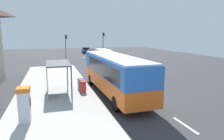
{
  "coord_description": "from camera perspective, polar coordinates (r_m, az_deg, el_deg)",
  "views": [
    {
      "loc": [
        -6.63,
        -15.08,
        4.92
      ],
      "look_at": [
        -1.0,
        3.84,
        1.5
      ],
      "focal_mm": 33.31,
      "sensor_mm": 36.0,
      "label": 1
    }
  ],
  "objects": [
    {
      "name": "lane_stripe_seg_0",
      "position": [
        12.41,
        19.45,
        -14.1
      ],
      "size": [
        0.16,
        2.2,
        0.01
      ],
      "primitive_type": "cube",
      "color": "silver",
      "rests_on": "ground"
    },
    {
      "name": "bus",
      "position": [
        16.96,
        0.57,
        -0.63
      ],
      "size": [
        2.76,
        11.06,
        3.21
      ],
      "color": "orange",
      "rests_on": "ground"
    },
    {
      "name": "traffic_light_near_side",
      "position": [
        49.38,
        -2.38,
        8.19
      ],
      "size": [
        0.49,
        0.28,
        5.3
      ],
      "color": "#2D2D2D",
      "rests_on": "ground"
    },
    {
      "name": "sidewalk_platform",
      "position": [
        17.75,
        -15.29,
        -6.32
      ],
      "size": [
        6.2,
        30.0,
        0.18
      ],
      "primitive_type": "cube",
      "color": "beige",
      "rests_on": "ground"
    },
    {
      "name": "recycling_bin_yellow",
      "position": [
        18.62,
        -8.65,
        -3.52
      ],
      "size": [
        0.52,
        0.52,
        0.95
      ],
      "primitive_type": "cylinder",
      "color": "yellow",
      "rests_on": "sidewalk_platform"
    },
    {
      "name": "lane_stripe_seg_4",
      "position": [
        30.28,
        -3.22,
        0.48
      ],
      "size": [
        0.16,
        2.2,
        0.01
      ],
      "primitive_type": "cube",
      "color": "silver",
      "rests_on": "ground"
    },
    {
      "name": "ground_plane",
      "position": [
        30.23,
        -3.68,
        0.41
      ],
      "size": [
        56.0,
        92.0,
        0.04
      ],
      "primitive_type": "cube",
      "color": "#38383A"
    },
    {
      "name": "lane_stripe_seg_2",
      "position": [
        20.87,
        3.17,
        -3.81
      ],
      "size": [
        0.16,
        2.2,
        0.01
      ],
      "primitive_type": "cube",
      "color": "silver",
      "rests_on": "ground"
    },
    {
      "name": "recycling_bin_red",
      "position": [
        17.27,
        -8.0,
        -4.56
      ],
      "size": [
        0.52,
        0.52,
        0.95
      ],
      "primitive_type": "cylinder",
      "color": "red",
      "rests_on": "sidewalk_platform"
    },
    {
      "name": "sedan_far",
      "position": [
        54.83,
        -7.19,
        5.44
      ],
      "size": [
        1.96,
        4.46,
        1.52
      ],
      "color": "navy",
      "rests_on": "ground"
    },
    {
      "name": "white_van",
      "position": [
        36.23,
        -2.4,
        4.16
      ],
      "size": [
        2.07,
        5.22,
        2.3
      ],
      "color": "silver",
      "rests_on": "ground"
    },
    {
      "name": "lane_stripe_seg_5",
      "position": [
        35.11,
        -5.11,
        1.75
      ],
      "size": [
        0.16,
        2.2,
        0.01
      ],
      "primitive_type": "cube",
      "color": "silver",
      "rests_on": "ground"
    },
    {
      "name": "lane_stripe_seg_6",
      "position": [
        39.98,
        -6.55,
        2.71
      ],
      "size": [
        0.16,
        2.2,
        0.01
      ],
      "primitive_type": "cube",
      "color": "silver",
      "rests_on": "ground"
    },
    {
      "name": "bus_shelter",
      "position": [
        17.13,
        -15.61,
        -0.02
      ],
      "size": [
        1.8,
        4.0,
        2.5
      ],
      "color": "#4C4C51",
      "rests_on": "sidewalk_platform"
    },
    {
      "name": "traffic_light_far_side",
      "position": [
        48.81,
        -12.53,
        7.56
      ],
      "size": [
        0.49,
        0.28,
        4.76
      ],
      "color": "#2D2D2D",
      "rests_on": "ground"
    },
    {
      "name": "lane_stripe_seg_7",
      "position": [
        44.88,
        -7.67,
        3.46
      ],
      "size": [
        0.16,
        2.2,
        0.01
      ],
      "primitive_type": "cube",
      "color": "silver",
      "rests_on": "ground"
    },
    {
      "name": "recycling_bin_blue",
      "position": [
        17.95,
        -8.33,
        -4.02
      ],
      "size": [
        0.52,
        0.52,
        0.95
      ],
      "primitive_type": "cylinder",
      "color": "blue",
      "rests_on": "sidewalk_platform"
    },
    {
      "name": "ticket_machine",
      "position": [
        12.31,
        -22.93,
        -8.72
      ],
      "size": [
        0.66,
        0.76,
        1.94
      ],
      "color": "silver",
      "rests_on": "sidewalk_platform"
    },
    {
      "name": "lane_stripe_seg_3",
      "position": [
        25.52,
        -0.62,
        -1.27
      ],
      "size": [
        0.16,
        2.2,
        0.01
      ],
      "primitive_type": "cube",
      "color": "silver",
      "rests_on": "ground"
    },
    {
      "name": "lane_stripe_seg_1",
      "position": [
        16.42,
        9.12,
        -7.71
      ],
      "size": [
        0.16,
        2.2,
        0.01
      ],
      "primitive_type": "cube",
      "color": "silver",
      "rests_on": "ground"
    },
    {
      "name": "sedan_near",
      "position": [
        47.19,
        -5.63,
        4.77
      ],
      "size": [
        1.84,
        4.4,
        1.52
      ],
      "color": "#195933",
      "rests_on": "ground"
    }
  ]
}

